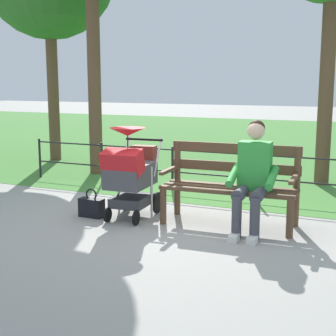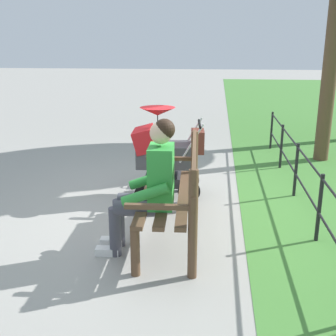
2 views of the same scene
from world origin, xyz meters
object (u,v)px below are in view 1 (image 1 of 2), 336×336
handbag (92,207)px  person_on_bench (253,174)px  stroller (131,172)px  park_bench (231,181)px

handbag → person_on_bench: bearing=-173.4°
stroller → person_on_bench: bearing=-177.6°
stroller → park_bench: bearing=-166.7°
park_bench → stroller: stroller is taller
park_bench → stroller: (1.22, 0.29, 0.07)m
stroller → handbag: (0.48, 0.17, -0.47)m
park_bench → handbag: size_ratio=4.39×
park_bench → person_on_bench: person_on_bench is taller
person_on_bench → stroller: person_on_bench is taller
park_bench → handbag: (1.69, 0.45, -0.40)m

